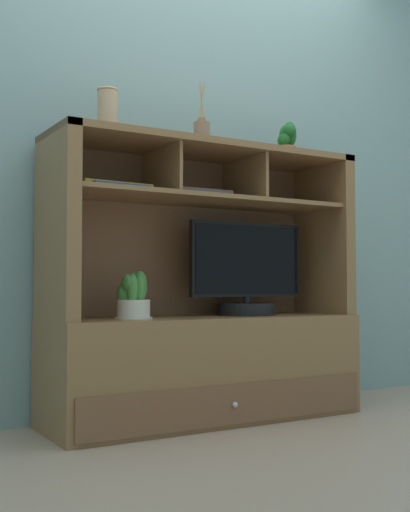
# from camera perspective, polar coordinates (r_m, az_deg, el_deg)

# --- Properties ---
(floor_plane) EXTENTS (6.00, 6.00, 0.02)m
(floor_plane) POSITION_cam_1_polar(r_m,az_deg,el_deg) (3.09, 0.00, -14.09)
(floor_plane) COLOR tan
(floor_plane) RESTS_ON ground
(back_wall) EXTENTS (6.00, 0.02, 2.80)m
(back_wall) POSITION_cam_1_polar(r_m,az_deg,el_deg) (3.35, -2.33, 11.10)
(back_wall) COLOR #7A9B9C
(back_wall) RESTS_ON ground
(media_console) EXTENTS (1.46, 0.49, 1.25)m
(media_console) POSITION_cam_1_polar(r_m,az_deg,el_deg) (3.05, -0.09, -6.58)
(media_console) COLOR brown
(media_console) RESTS_ON ground
(tv_monitor) EXTENTS (0.61, 0.27, 0.44)m
(tv_monitor) POSITION_cam_1_polar(r_m,az_deg,el_deg) (3.16, 3.62, -1.90)
(tv_monitor) COLOR black
(tv_monitor) RESTS_ON media_console
(potted_orchid) EXTENTS (0.16, 0.16, 0.20)m
(potted_orchid) POSITION_cam_1_polar(r_m,az_deg,el_deg) (2.83, -6.23, -3.65)
(potted_orchid) COLOR silver
(potted_orchid) RESTS_ON media_console
(magazine_stack_left) EXTENTS (0.32, 0.29, 0.02)m
(magazine_stack_left) POSITION_cam_1_polar(r_m,az_deg,el_deg) (2.83, -8.21, 5.89)
(magazine_stack_left) COLOR #334D76
(magazine_stack_left) RESTS_ON media_console
(magazine_stack_centre) EXTENTS (0.34, 0.28, 0.03)m
(magazine_stack_centre) POSITION_cam_1_polar(r_m,az_deg,el_deg) (3.08, -0.80, 5.24)
(magazine_stack_centre) COLOR navy
(magazine_stack_centre) RESTS_ON media_console
(diffuser_bottle) EXTENTS (0.08, 0.08, 0.31)m
(diffuser_bottle) POSITION_cam_1_polar(r_m,az_deg,el_deg) (3.14, -0.28, 10.45)
(diffuser_bottle) COLOR #876850
(diffuser_bottle) RESTS_ON media_console
(potted_succulent) EXTENTS (0.11, 0.11, 0.18)m
(potted_succulent) POSITION_cam_1_polar(r_m,az_deg,el_deg) (3.38, 7.10, 9.90)
(potted_succulent) COLOR #AD6949
(potted_succulent) RESTS_ON media_console
(ceramic_vase) EXTENTS (0.09, 0.09, 0.20)m
(ceramic_vase) POSITION_cam_1_polar(r_m,az_deg,el_deg) (2.93, -8.40, 12.17)
(ceramic_vase) COLOR tan
(ceramic_vase) RESTS_ON media_console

